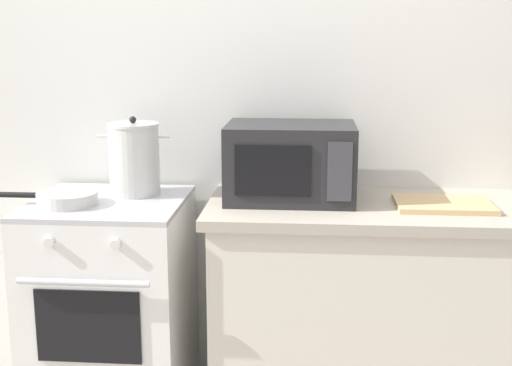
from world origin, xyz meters
The scene contains 8 objects.
back_wall centered at (0.30, 0.97, 1.25)m, with size 4.40×0.10×2.50m, color silver.
lower_cabinet_right centered at (0.90, 0.62, 0.44)m, with size 1.64×0.56×0.88m, color beige.
countertop_right centered at (0.90, 0.62, 0.90)m, with size 1.70×0.60×0.04m, color #ADA393.
stove centered at (-0.35, 0.60, 0.46)m, with size 0.60×0.64×0.92m.
stock_pot centered at (-0.27, 0.72, 1.07)m, with size 0.29×0.21×0.32m.
frying_pan centered at (-0.49, 0.52, 0.95)m, with size 0.43×0.23×0.05m.
microwave centered at (0.37, 0.68, 1.07)m, with size 0.50×0.37×0.30m.
cutting_board centered at (0.95, 0.60, 0.93)m, with size 0.36×0.26×0.02m, color tan.
Camera 1 is at (0.44, -1.93, 1.56)m, focal length 47.33 mm.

